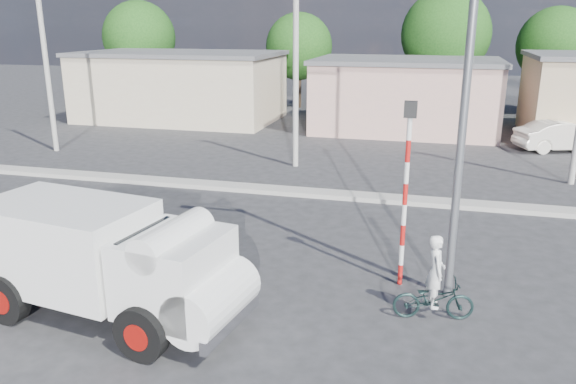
% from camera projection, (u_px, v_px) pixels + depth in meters
% --- Properties ---
extents(ground_plane, '(120.00, 120.00, 0.00)m').
position_uv_depth(ground_plane, '(253.00, 296.00, 12.81)').
color(ground_plane, '#2B2B2E').
rests_on(ground_plane, ground).
extents(median, '(40.00, 0.80, 0.16)m').
position_uv_depth(median, '(322.00, 194.00, 20.19)').
color(median, '#99968E').
rests_on(median, ground).
extents(truck, '(6.08, 2.99, 2.41)m').
position_uv_depth(truck, '(110.00, 260.00, 11.50)').
color(truck, black).
rests_on(truck, ground).
extents(bicycle, '(1.76, 0.89, 0.88)m').
position_uv_depth(bicycle, '(433.00, 299.00, 11.74)').
color(bicycle, black).
rests_on(bicycle, ground).
extents(cyclist, '(0.48, 0.63, 1.57)m').
position_uv_depth(cyclist, '(435.00, 284.00, 11.64)').
color(cyclist, white).
rests_on(cyclist, ground).
extents(car_cream, '(4.73, 3.02, 1.47)m').
position_uv_depth(car_cream, '(563.00, 136.00, 27.06)').
color(car_cream, silver).
rests_on(car_cream, ground).
extents(traffic_pole, '(0.28, 0.18, 4.36)m').
position_uv_depth(traffic_pole, '(406.00, 179.00, 12.66)').
color(traffic_pole, red).
rests_on(traffic_pole, ground).
extents(streetlight, '(2.34, 0.22, 9.00)m').
position_uv_depth(streetlight, '(459.00, 75.00, 11.47)').
color(streetlight, slate).
rests_on(streetlight, ground).
extents(building_row, '(37.80, 7.30, 4.44)m').
position_uv_depth(building_row, '(390.00, 92.00, 32.28)').
color(building_row, '#C6B296').
rests_on(building_row, ground).
extents(tree_row, '(43.62, 7.43, 8.42)m').
position_uv_depth(tree_row, '(442.00, 38.00, 36.77)').
color(tree_row, '#38281E').
rests_on(tree_row, ground).
extents(utility_poles, '(35.40, 0.24, 8.00)m').
position_uv_depth(utility_poles, '(426.00, 74.00, 21.94)').
color(utility_poles, '#99968E').
rests_on(utility_poles, ground).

